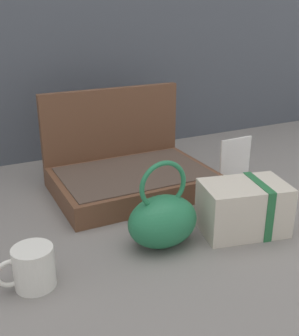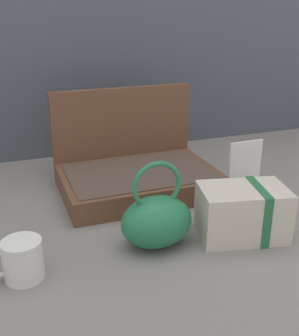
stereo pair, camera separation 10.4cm
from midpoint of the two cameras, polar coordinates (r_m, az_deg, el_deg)
The scene contains 6 objects.
ground_plane at distance 1.10m, azimuth 0.89°, elevation -6.78°, with size 6.00×6.00×0.00m, color slate.
open_suitcase at distance 1.25m, azimuth 0.37°, elevation -0.10°, with size 0.45×0.32×0.28m.
teal_pouch_handbag at distance 0.95m, azimuth 4.36°, elevation -7.15°, with size 0.17×0.12×0.21m.
cream_toiletry_bag at distance 1.03m, azimuth 15.64°, elevation -5.93°, with size 0.23×0.17×0.13m.
coffee_mug at distance 0.88m, azimuth -13.87°, elevation -12.25°, with size 0.12×0.08×0.09m.
info_card_left at distance 1.31m, azimuth 15.20°, elevation 0.53°, with size 0.11×0.01×0.14m, color white.
Camera 2 is at (-0.30, -0.93, 0.52)m, focal length 44.41 mm.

